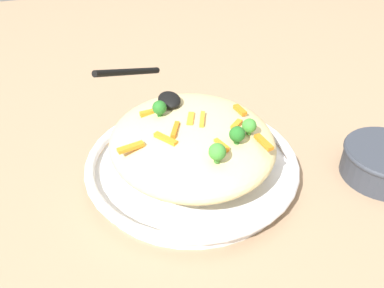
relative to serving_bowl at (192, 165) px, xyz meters
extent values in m
plane|color=#9E7F60|center=(0.00, 0.00, -0.02)|extent=(2.40, 2.40, 0.00)
cylinder|color=silver|center=(0.00, 0.00, -0.01)|extent=(0.35, 0.35, 0.02)
torus|color=silver|center=(0.00, 0.00, 0.01)|extent=(0.38, 0.38, 0.02)
torus|color=black|center=(0.00, 0.00, 0.01)|extent=(0.37, 0.37, 0.00)
ellipsoid|color=#DBC689|center=(0.00, 0.00, 0.05)|extent=(0.31, 0.28, 0.08)
cube|color=orange|center=(-0.02, 0.03, 0.09)|extent=(0.04, 0.02, 0.01)
cube|color=orange|center=(-0.02, -0.07, 0.09)|extent=(0.03, 0.03, 0.01)
cube|color=orange|center=(-0.07, -0.03, 0.09)|extent=(0.03, 0.02, 0.01)
cube|color=orange|center=(0.00, -0.02, 0.09)|extent=(0.04, 0.02, 0.01)
cube|color=orange|center=(-0.08, -0.09, 0.09)|extent=(0.04, 0.02, 0.01)
cube|color=orange|center=(0.01, 0.00, 0.09)|extent=(0.04, 0.02, 0.01)
cube|color=orange|center=(0.02, -0.09, 0.09)|extent=(0.03, 0.02, 0.01)
cube|color=orange|center=(-0.03, 0.05, 0.09)|extent=(0.04, 0.03, 0.01)
cube|color=orange|center=(0.05, 0.07, 0.09)|extent=(0.01, 0.03, 0.01)
cube|color=orange|center=(-0.04, 0.11, 0.09)|extent=(0.02, 0.04, 0.01)
cylinder|color=#377928|center=(-0.05, -0.08, 0.09)|extent=(0.01, 0.01, 0.01)
sphere|color=#3D8E33|center=(-0.05, -0.08, 0.10)|extent=(0.02, 0.02, 0.02)
cylinder|color=#377928|center=(-0.10, -0.01, 0.09)|extent=(0.01, 0.01, 0.01)
sphere|color=#3D8E33|center=(-0.10, -0.01, 0.10)|extent=(0.03, 0.03, 0.03)
cylinder|color=#205B1C|center=(0.04, 0.05, 0.09)|extent=(0.01, 0.01, 0.01)
sphere|color=#236B23|center=(0.04, 0.05, 0.10)|extent=(0.02, 0.02, 0.02)
cylinder|color=#205B1C|center=(-0.07, -0.05, 0.09)|extent=(0.01, 0.01, 0.01)
sphere|color=#236B23|center=(-0.07, -0.05, 0.10)|extent=(0.03, 0.03, 0.03)
ellipsoid|color=black|center=(0.07, 0.02, 0.10)|extent=(0.06, 0.04, 0.02)
cylinder|color=black|center=(0.14, 0.08, 0.13)|extent=(0.13, 0.14, 0.08)
cylinder|color=#333842|center=(-0.10, -0.33, 0.01)|extent=(0.15, 0.15, 0.06)
camera|label=1|loc=(-0.54, 0.15, 0.46)|focal=37.79mm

